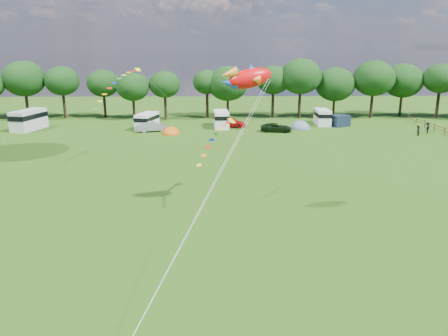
{
  "coord_description": "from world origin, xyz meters",
  "views": [
    {
      "loc": [
        -0.64,
        -21.25,
        12.16
      ],
      "look_at": [
        0.0,
        8.0,
        4.0
      ],
      "focal_mm": 35.0,
      "sensor_mm": 36.0,
      "label": 1
    }
  ],
  "objects_px": {
    "tent_orange": "(171,134)",
    "car_c": "(230,122)",
    "car_b": "(152,126)",
    "walker_b": "(427,128)",
    "campervan_a": "(29,119)",
    "campervan_d": "(322,117)",
    "campervan_b": "(147,121)",
    "fish_kite": "(246,78)",
    "car_d": "(276,128)",
    "walker_a": "(418,131)",
    "campervan_c": "(221,119)",
    "tent_greyblue": "(300,128)"
  },
  "relations": [
    {
      "from": "car_c",
      "to": "walker_a",
      "type": "distance_m",
      "value": 27.3
    },
    {
      "from": "campervan_b",
      "to": "tent_orange",
      "type": "distance_m",
      "value": 5.83
    },
    {
      "from": "campervan_a",
      "to": "walker_a",
      "type": "height_order",
      "value": "campervan_a"
    },
    {
      "from": "car_b",
      "to": "car_c",
      "type": "xyz_separation_m",
      "value": [
        11.64,
        3.62,
        -0.01
      ]
    },
    {
      "from": "campervan_d",
      "to": "tent_greyblue",
      "type": "distance_m",
      "value": 5.57
    },
    {
      "from": "campervan_c",
      "to": "campervan_b",
      "type": "bearing_deg",
      "value": 92.94
    },
    {
      "from": "campervan_c",
      "to": "campervan_d",
      "type": "distance_m",
      "value": 16.47
    },
    {
      "from": "tent_orange",
      "to": "car_c",
      "type": "bearing_deg",
      "value": 32.86
    },
    {
      "from": "car_d",
      "to": "walker_a",
      "type": "relative_size",
      "value": 3.13
    },
    {
      "from": "campervan_a",
      "to": "campervan_d",
      "type": "distance_m",
      "value": 45.5
    },
    {
      "from": "campervan_d",
      "to": "tent_orange",
      "type": "height_order",
      "value": "campervan_d"
    },
    {
      "from": "car_d",
      "to": "fish_kite",
      "type": "xyz_separation_m",
      "value": [
        -6.94,
        -33.16,
        9.44
      ]
    },
    {
      "from": "car_b",
      "to": "tent_orange",
      "type": "height_order",
      "value": "car_b"
    },
    {
      "from": "walker_b",
      "to": "car_d",
      "type": "bearing_deg",
      "value": -40.65
    },
    {
      "from": "campervan_d",
      "to": "campervan_b",
      "type": "bearing_deg",
      "value": 99.76
    },
    {
      "from": "campervan_d",
      "to": "walker_b",
      "type": "height_order",
      "value": "campervan_d"
    },
    {
      "from": "walker_a",
      "to": "car_b",
      "type": "bearing_deg",
      "value": -48.7
    },
    {
      "from": "tent_greyblue",
      "to": "fish_kite",
      "type": "distance_m",
      "value": 38.75
    },
    {
      "from": "fish_kite",
      "to": "walker_a",
      "type": "xyz_separation_m",
      "value": [
        26.4,
        29.69,
        -9.33
      ]
    },
    {
      "from": "campervan_a",
      "to": "campervan_b",
      "type": "xyz_separation_m",
      "value": [
        17.73,
        0.21,
        -0.3
      ]
    },
    {
      "from": "car_b",
      "to": "walker_b",
      "type": "distance_m",
      "value": 40.17
    },
    {
      "from": "car_c",
      "to": "walker_a",
      "type": "relative_size",
      "value": 3.3
    },
    {
      "from": "campervan_b",
      "to": "tent_greyblue",
      "type": "height_order",
      "value": "campervan_b"
    },
    {
      "from": "car_b",
      "to": "walker_b",
      "type": "height_order",
      "value": "walker_b"
    },
    {
      "from": "campervan_d",
      "to": "tent_orange",
      "type": "bearing_deg",
      "value": 110.2
    },
    {
      "from": "car_d",
      "to": "tent_greyblue",
      "type": "bearing_deg",
      "value": -47.5
    },
    {
      "from": "car_c",
      "to": "campervan_b",
      "type": "relative_size",
      "value": 0.93
    },
    {
      "from": "tent_orange",
      "to": "walker_b",
      "type": "bearing_deg",
      "value": -0.42
    },
    {
      "from": "fish_kite",
      "to": "walker_b",
      "type": "relative_size",
      "value": 2.38
    },
    {
      "from": "campervan_b",
      "to": "walker_b",
      "type": "distance_m",
      "value": 41.37
    },
    {
      "from": "campervan_a",
      "to": "walker_a",
      "type": "distance_m",
      "value": 56.9
    },
    {
      "from": "campervan_c",
      "to": "campervan_d",
      "type": "height_order",
      "value": "campervan_c"
    },
    {
      "from": "tent_orange",
      "to": "walker_b",
      "type": "distance_m",
      "value": 37.15
    },
    {
      "from": "car_b",
      "to": "car_d",
      "type": "distance_m",
      "value": 18.37
    },
    {
      "from": "campervan_c",
      "to": "walker_b",
      "type": "relative_size",
      "value": 3.25
    },
    {
      "from": "campervan_a",
      "to": "campervan_d",
      "type": "xyz_separation_m",
      "value": [
        45.36,
        3.51,
        -0.3
      ]
    },
    {
      "from": "campervan_d",
      "to": "fish_kite",
      "type": "xyz_separation_m",
      "value": [
        -15.18,
        -39.17,
        8.78
      ]
    },
    {
      "from": "car_b",
      "to": "campervan_d",
      "type": "bearing_deg",
      "value": -98.42
    },
    {
      "from": "car_c",
      "to": "campervan_d",
      "type": "height_order",
      "value": "campervan_d"
    },
    {
      "from": "campervan_b",
      "to": "fish_kite",
      "type": "distance_m",
      "value": 38.97
    },
    {
      "from": "car_d",
      "to": "campervan_d",
      "type": "relative_size",
      "value": 0.93
    },
    {
      "from": "car_b",
      "to": "campervan_c",
      "type": "relative_size",
      "value": 0.81
    },
    {
      "from": "campervan_c",
      "to": "walker_b",
      "type": "bearing_deg",
      "value": -103.15
    },
    {
      "from": "campervan_a",
      "to": "campervan_d",
      "type": "height_order",
      "value": "campervan_a"
    },
    {
      "from": "campervan_b",
      "to": "campervan_d",
      "type": "relative_size",
      "value": 1.05
    },
    {
      "from": "car_c",
      "to": "car_d",
      "type": "relative_size",
      "value": 1.05
    },
    {
      "from": "car_d",
      "to": "walker_b",
      "type": "height_order",
      "value": "walker_b"
    },
    {
      "from": "car_c",
      "to": "campervan_c",
      "type": "bearing_deg",
      "value": 126.33
    },
    {
      "from": "fish_kite",
      "to": "car_c",
      "type": "bearing_deg",
      "value": 76.81
    },
    {
      "from": "campervan_b",
      "to": "walker_b",
      "type": "height_order",
      "value": "campervan_b"
    }
  ]
}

